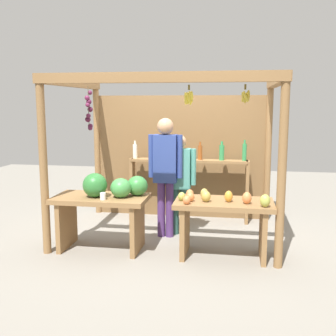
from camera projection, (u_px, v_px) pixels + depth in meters
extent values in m
plane|color=gray|center=(170.00, 234.00, 5.94)|extent=(12.00, 12.00, 0.00)
cylinder|color=olive|center=(43.00, 166.00, 5.02)|extent=(0.10, 0.10, 2.24)
cylinder|color=olive|center=(282.00, 172.00, 4.56)|extent=(0.10, 0.10, 2.24)
cylinder|color=olive|center=(97.00, 149.00, 6.96)|extent=(0.10, 0.10, 2.24)
cylinder|color=olive|center=(268.00, 152.00, 6.50)|extent=(0.10, 0.10, 2.24)
cube|color=olive|center=(157.00, 77.00, 4.63)|extent=(2.95, 0.12, 0.12)
cube|color=olive|center=(72.00, 83.00, 5.83)|extent=(0.12, 2.09, 0.12)
cube|color=olive|center=(277.00, 81.00, 5.37)|extent=(0.12, 2.09, 0.12)
cube|color=brown|center=(180.00, 157.00, 6.77)|extent=(2.85, 0.04, 2.01)
cylinder|color=brown|center=(189.00, 87.00, 4.71)|extent=(0.02, 0.02, 0.06)
ellipsoid|color=yellow|center=(192.00, 97.00, 4.73)|extent=(0.04, 0.09, 0.14)
ellipsoid|color=yellow|center=(191.00, 100.00, 4.76)|extent=(0.06, 0.06, 0.15)
ellipsoid|color=yellow|center=(189.00, 99.00, 4.76)|extent=(0.08, 0.04, 0.15)
ellipsoid|color=yellow|center=(187.00, 99.00, 4.76)|extent=(0.08, 0.08, 0.15)
ellipsoid|color=yellow|center=(186.00, 98.00, 4.74)|extent=(0.04, 0.08, 0.15)
ellipsoid|color=yellow|center=(186.00, 98.00, 4.72)|extent=(0.06, 0.07, 0.15)
ellipsoid|color=yellow|center=(189.00, 98.00, 4.70)|extent=(0.07, 0.04, 0.15)
ellipsoid|color=yellow|center=(191.00, 97.00, 4.71)|extent=(0.07, 0.07, 0.15)
cylinder|color=brown|center=(245.00, 87.00, 4.59)|extent=(0.02, 0.02, 0.06)
ellipsoid|color=gold|center=(248.00, 96.00, 4.60)|extent=(0.04, 0.06, 0.14)
ellipsoid|color=gold|center=(246.00, 98.00, 4.64)|extent=(0.06, 0.04, 0.14)
ellipsoid|color=gold|center=(243.00, 97.00, 4.62)|extent=(0.06, 0.07, 0.14)
ellipsoid|color=gold|center=(244.00, 97.00, 4.60)|extent=(0.07, 0.07, 0.14)
ellipsoid|color=gold|center=(246.00, 97.00, 4.57)|extent=(0.09, 0.05, 0.14)
cylinder|color=#4C422D|center=(89.00, 108.00, 5.14)|extent=(0.01, 0.01, 0.55)
sphere|color=#511938|center=(90.00, 93.00, 5.13)|extent=(0.06, 0.06, 0.06)
sphere|color=#601E42|center=(87.00, 98.00, 5.11)|extent=(0.06, 0.06, 0.06)
sphere|color=#511938|center=(89.00, 102.00, 5.13)|extent=(0.07, 0.07, 0.07)
sphere|color=#601E42|center=(88.00, 105.00, 5.13)|extent=(0.06, 0.06, 0.06)
sphere|color=#47142D|center=(90.00, 109.00, 5.17)|extent=(0.07, 0.07, 0.07)
sphere|color=#511938|center=(88.00, 116.00, 5.13)|extent=(0.06, 0.06, 0.06)
sphere|color=#47142D|center=(88.00, 119.00, 5.16)|extent=(0.07, 0.07, 0.07)
sphere|color=#47142D|center=(90.00, 126.00, 5.20)|extent=(0.06, 0.06, 0.06)
sphere|color=#511938|center=(90.00, 128.00, 5.20)|extent=(0.06, 0.06, 0.06)
cube|color=olive|center=(101.00, 199.00, 5.23)|extent=(1.20, 0.64, 0.06)
cube|color=olive|center=(67.00, 223.00, 5.36)|extent=(0.06, 0.58, 0.64)
cube|color=olive|center=(137.00, 227.00, 5.21)|extent=(0.06, 0.58, 0.64)
ellipsoid|color=#429347|center=(121.00, 188.00, 5.14)|extent=(0.37, 0.37, 0.25)
ellipsoid|color=#2D7533|center=(95.00, 185.00, 5.16)|extent=(0.43, 0.43, 0.31)
ellipsoid|color=#38843D|center=(137.00, 186.00, 5.26)|extent=(0.29, 0.29, 0.26)
cylinder|color=white|center=(103.00, 196.00, 5.03)|extent=(0.07, 0.07, 0.09)
cube|color=olive|center=(224.00, 203.00, 4.98)|extent=(1.20, 0.64, 0.06)
cube|color=olive|center=(185.00, 229.00, 5.11)|extent=(0.06, 0.58, 0.64)
cube|color=olive|center=(263.00, 233.00, 4.95)|extent=(0.06, 0.58, 0.64)
ellipsoid|color=#A8B24C|center=(265.00, 201.00, 4.67)|extent=(0.17, 0.17, 0.15)
ellipsoid|color=#E07F47|center=(187.00, 200.00, 4.80)|extent=(0.11, 0.11, 0.10)
ellipsoid|color=#E07F47|center=(190.00, 194.00, 5.12)|extent=(0.11, 0.11, 0.11)
ellipsoid|color=#B79E47|center=(204.00, 194.00, 5.08)|extent=(0.13, 0.13, 0.13)
ellipsoid|color=gold|center=(229.00, 196.00, 4.92)|extent=(0.13, 0.13, 0.14)
ellipsoid|color=#B79E47|center=(206.00, 196.00, 4.92)|extent=(0.16, 0.16, 0.13)
ellipsoid|color=#A8B24C|center=(182.00, 196.00, 4.98)|extent=(0.12, 0.12, 0.11)
ellipsoid|color=#E07F47|center=(247.00, 198.00, 4.82)|extent=(0.11, 0.11, 0.14)
ellipsoid|color=#E07F47|center=(190.00, 197.00, 4.94)|extent=(0.14, 0.14, 0.11)
cube|color=olive|center=(133.00, 188.00, 6.71)|extent=(0.05, 0.20, 1.00)
cube|color=olive|center=(247.00, 192.00, 6.41)|extent=(0.05, 0.20, 1.00)
cube|color=olive|center=(189.00, 161.00, 6.48)|extent=(1.85, 0.22, 0.04)
cylinder|color=silver|center=(135.00, 151.00, 6.60)|extent=(0.07, 0.07, 0.23)
cylinder|color=silver|center=(135.00, 142.00, 6.58)|extent=(0.03, 0.03, 0.06)
cylinder|color=#994C1E|center=(157.00, 151.00, 6.54)|extent=(0.07, 0.07, 0.25)
cylinder|color=#994C1E|center=(157.00, 141.00, 6.52)|extent=(0.03, 0.03, 0.06)
cylinder|color=#994C1E|center=(178.00, 152.00, 6.49)|extent=(0.07, 0.07, 0.22)
cylinder|color=#994C1E|center=(178.00, 144.00, 6.47)|extent=(0.03, 0.03, 0.06)
cylinder|color=#994C1E|center=(200.00, 153.00, 6.43)|extent=(0.07, 0.07, 0.23)
cylinder|color=#994C1E|center=(200.00, 144.00, 6.41)|extent=(0.03, 0.03, 0.06)
cylinder|color=#338C4C|center=(222.00, 153.00, 6.38)|extent=(0.08, 0.08, 0.24)
cylinder|color=#338C4C|center=(222.00, 143.00, 6.36)|extent=(0.04, 0.04, 0.06)
cylinder|color=#338C4C|center=(244.00, 152.00, 6.32)|extent=(0.07, 0.07, 0.27)
cylinder|color=#338C4C|center=(245.00, 142.00, 6.29)|extent=(0.03, 0.03, 0.06)
cylinder|color=#4F316E|center=(161.00, 209.00, 5.79)|extent=(0.11, 0.11, 0.79)
cylinder|color=#4F316E|center=(170.00, 210.00, 5.77)|extent=(0.11, 0.11, 0.79)
cube|color=#2D428C|center=(165.00, 159.00, 5.67)|extent=(0.32, 0.19, 0.67)
cylinder|color=#2D428C|center=(151.00, 156.00, 5.69)|extent=(0.08, 0.08, 0.60)
cylinder|color=#2D428C|center=(180.00, 157.00, 5.63)|extent=(0.08, 0.08, 0.60)
sphere|color=tan|center=(165.00, 126.00, 5.60)|extent=(0.23, 0.23, 0.23)
cylinder|color=#305B52|center=(175.00, 211.00, 5.90)|extent=(0.11, 0.11, 0.68)
cylinder|color=#305B52|center=(183.00, 211.00, 5.88)|extent=(0.11, 0.11, 0.68)
cube|color=teal|center=(179.00, 169.00, 5.80)|extent=(0.32, 0.19, 0.57)
cylinder|color=teal|center=(165.00, 166.00, 5.82)|extent=(0.08, 0.08, 0.52)
cylinder|color=teal|center=(193.00, 167.00, 5.76)|extent=(0.08, 0.08, 0.52)
sphere|color=tan|center=(179.00, 142.00, 5.74)|extent=(0.20, 0.20, 0.20)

